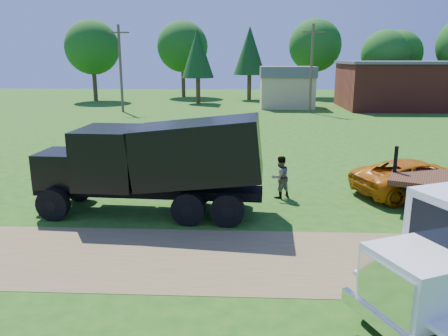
{
  "coord_description": "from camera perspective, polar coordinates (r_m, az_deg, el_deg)",
  "views": [
    {
      "loc": [
        -0.86,
        -11.62,
        5.66
      ],
      "look_at": [
        -1.62,
        4.41,
        1.6
      ],
      "focal_mm": 35.0,
      "sensor_mm": 36.0,
      "label": 1
    }
  ],
  "objects": [
    {
      "name": "orange_pickup",
      "position": [
        20.07,
        23.87,
        -1.18
      ],
      "size": [
        5.98,
        4.2,
        1.52
      ],
      "primitive_type": "imported",
      "rotation": [
        0.0,
        0.0,
        1.91
      ],
      "color": "#C06209",
      "rests_on": "ground"
    },
    {
      "name": "spectator_b",
      "position": [
        18.15,
        7.33,
        -1.18
      ],
      "size": [
        1.08,
        1.03,
        1.77
      ],
      "primitive_type": "imported",
      "rotation": [
        0.0,
        0.0,
        3.71
      ],
      "color": "#999999",
      "rests_on": "ground"
    },
    {
      "name": "utility_poles",
      "position": [
        47.13,
        11.36,
        12.78
      ],
      "size": [
        42.2,
        0.28,
        9.0
      ],
      "color": "#4C392B",
      "rests_on": "ground"
    },
    {
      "name": "ground",
      "position": [
        12.96,
        6.38,
        -11.8
      ],
      "size": [
        140.0,
        140.0,
        0.0
      ],
      "primitive_type": "plane",
      "color": "#1D5312",
      "rests_on": "ground"
    },
    {
      "name": "brick_building",
      "position": [
        55.04,
        23.11,
        9.97
      ],
      "size": [
        15.4,
        10.4,
        5.3
      ],
      "color": "maroon",
      "rests_on": "ground"
    },
    {
      "name": "tree_row",
      "position": [
        62.36,
        8.57,
        15.2
      ],
      "size": [
        55.61,
        15.26,
        11.12
      ],
      "color": "#3D2419",
      "rests_on": "ground"
    },
    {
      "name": "black_dump_truck",
      "position": [
        16.14,
        -8.74,
        1.0
      ],
      "size": [
        8.56,
        2.98,
        3.68
      ],
      "rotation": [
        0.0,
        0.0,
        -0.05
      ],
      "color": "black",
      "rests_on": "ground"
    },
    {
      "name": "dirt_track",
      "position": [
        12.95,
        6.38,
        -11.78
      ],
      "size": [
        120.0,
        4.2,
        0.01
      ],
      "primitive_type": "cube",
      "color": "brown",
      "rests_on": "ground"
    },
    {
      "name": "tan_shed",
      "position": [
        51.95,
        8.21,
        10.49
      ],
      "size": [
        6.2,
        5.4,
        4.7
      ],
      "color": "tan",
      "rests_on": "ground"
    }
  ]
}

